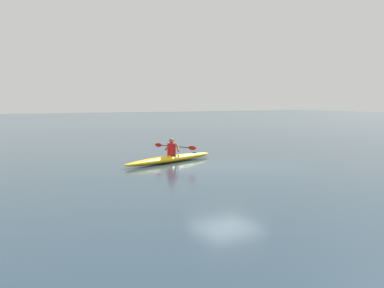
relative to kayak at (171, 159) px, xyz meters
name	(u,v)px	position (x,y,z in m)	size (l,w,h in m)	color
ground_plane	(226,166)	(-1.32, 2.19, -0.14)	(160.00, 160.00, 0.00)	#233847
kayak	(171,159)	(0.00, 0.00, 0.00)	(5.03, 2.29, 0.28)	#EAB214
kayaker	(172,148)	(-0.07, -0.03, 0.45)	(0.82, 2.19, 0.73)	red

